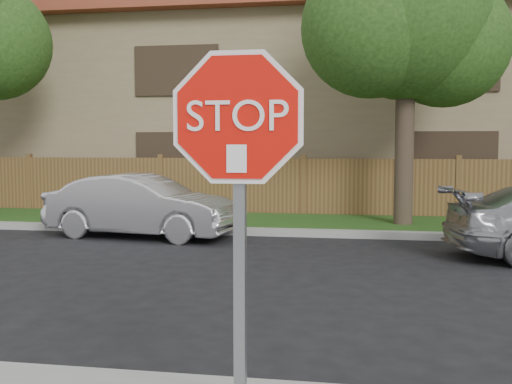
# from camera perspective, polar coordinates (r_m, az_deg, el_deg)

# --- Properties ---
(far_curb) EXTENTS (70.00, 0.30, 0.15)m
(far_curb) POSITION_cam_1_polar(r_m,az_deg,el_deg) (13.04, 3.26, -3.87)
(far_curb) COLOR gray
(far_curb) RESTS_ON ground
(grass_strip) EXTENTS (70.00, 3.00, 0.12)m
(grass_strip) POSITION_cam_1_polar(r_m,az_deg,el_deg) (14.67, 3.97, -2.98)
(grass_strip) COLOR #1E4714
(grass_strip) RESTS_ON ground
(fence) EXTENTS (70.00, 0.12, 1.60)m
(fence) POSITION_cam_1_polar(r_m,az_deg,el_deg) (16.18, 4.54, 0.37)
(fence) COLOR brown
(fence) RESTS_ON ground
(apartment_building) EXTENTS (35.20, 9.20, 7.20)m
(apartment_building) POSITION_cam_1_polar(r_m,az_deg,el_deg) (21.77, 5.90, 8.65)
(apartment_building) COLOR #8B7456
(apartment_building) RESTS_ON ground
(tree_mid) EXTENTS (4.80, 3.90, 7.35)m
(tree_mid) POSITION_cam_1_polar(r_m,az_deg,el_deg) (14.56, 14.29, 15.87)
(tree_mid) COLOR #382B21
(tree_mid) RESTS_ON ground
(stop_sign) EXTENTS (1.01, 0.13, 2.55)m
(stop_sign) POSITION_cam_1_polar(r_m,az_deg,el_deg) (3.26, -1.70, 1.45)
(stop_sign) COLOR gray
(stop_sign) RESTS_ON sidewalk_near
(sedan_left) EXTENTS (4.25, 2.00, 1.35)m
(sedan_left) POSITION_cam_1_polar(r_m,az_deg,el_deg) (13.01, -10.83, -1.32)
(sedan_left) COLOR silver
(sedan_left) RESTS_ON ground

